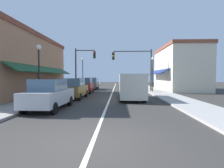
{
  "coord_description": "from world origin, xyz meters",
  "views": [
    {
      "loc": [
        0.75,
        -4.9,
        1.91
      ],
      "look_at": [
        0.1,
        12.41,
        1.18
      ],
      "focal_mm": 28.17,
      "sensor_mm": 36.0,
      "label": 1
    }
  ],
  "objects": [
    {
      "name": "parked_car_third_left",
      "position": [
        -3.18,
        15.38,
        0.88
      ],
      "size": [
        1.87,
        4.15,
        1.77
      ],
      "rotation": [
        0.0,
        0.0,
        0.03
      ],
      "color": "maroon",
      "rests_on": "ground"
    },
    {
      "name": "storefront_left_block",
      "position": [
        -9.31,
        12.0,
        3.03
      ],
      "size": [
        6.34,
        14.2,
        6.06
      ],
      "color": "#9E6B4C",
      "rests_on": "ground"
    },
    {
      "name": "parked_car_far_left",
      "position": [
        -3.24,
        21.01,
        0.88
      ],
      "size": [
        1.82,
        4.12,
        1.77
      ],
      "rotation": [
        0.0,
        0.0,
        0.01
      ],
      "color": "#4C5156",
      "rests_on": "ground"
    },
    {
      "name": "street_lamp_left_near",
      "position": [
        -4.97,
        7.52,
        2.87
      ],
      "size": [
        0.36,
        0.36,
        4.19
      ],
      "color": "black",
      "rests_on": "ground"
    },
    {
      "name": "sidewalk_left",
      "position": [
        -5.5,
        18.0,
        0.06
      ],
      "size": [
        2.6,
        56.0,
        0.12
      ],
      "primitive_type": "cube",
      "color": "gray",
      "rests_on": "ground"
    },
    {
      "name": "street_lamp_right_mid",
      "position": [
        4.88,
        16.51,
        2.91
      ],
      "size": [
        0.36,
        0.36,
        4.25
      ],
      "color": "black",
      "rests_on": "ground"
    },
    {
      "name": "traffic_signal_mast_arm",
      "position": [
        3.04,
        17.13,
        3.64
      ],
      "size": [
        4.95,
        0.5,
        5.32
      ],
      "color": "#333333",
      "rests_on": "ground"
    },
    {
      "name": "storefront_right_block",
      "position": [
        9.16,
        20.0,
        3.02
      ],
      "size": [
        6.04,
        10.2,
        6.03
      ],
      "color": "beige",
      "rests_on": "ground"
    },
    {
      "name": "street_lamp_left_far",
      "position": [
        -5.17,
        23.94,
        3.36
      ],
      "size": [
        0.36,
        0.36,
        5.01
      ],
      "color": "black",
      "rests_on": "ground"
    },
    {
      "name": "sidewalk_right",
      "position": [
        5.5,
        18.0,
        0.06
      ],
      "size": [
        2.6,
        56.0,
        0.12
      ],
      "primitive_type": "cube",
      "color": "#A39E99",
      "rests_on": "ground"
    },
    {
      "name": "ground_plane",
      "position": [
        0.0,
        18.0,
        0.0
      ],
      "size": [
        80.0,
        80.0,
        0.0
      ],
      "primitive_type": "plane",
      "color": "#33302D"
    },
    {
      "name": "lane_center_stripe",
      "position": [
        0.0,
        18.0,
        0.0
      ],
      "size": [
        0.14,
        52.0,
        0.01
      ],
      "primitive_type": "cube",
      "color": "silver",
      "rests_on": "ground"
    },
    {
      "name": "van_in_lane",
      "position": [
        1.81,
        9.86,
        1.15
      ],
      "size": [
        2.03,
        5.19,
        2.12
      ],
      "rotation": [
        0.0,
        0.0,
        0.01
      ],
      "color": "beige",
      "rests_on": "ground"
    },
    {
      "name": "traffic_signal_left_corner",
      "position": [
        -3.94,
        17.67,
        3.63
      ],
      "size": [
        2.7,
        0.5,
        5.55
      ],
      "color": "#333333",
      "rests_on": "ground"
    },
    {
      "name": "parked_car_second_left",
      "position": [
        -3.12,
        10.25,
        0.88
      ],
      "size": [
        1.82,
        4.12,
        1.77
      ],
      "rotation": [
        0.0,
        0.0,
        -0.01
      ],
      "color": "brown",
      "rests_on": "ground"
    },
    {
      "name": "parked_car_nearest_left",
      "position": [
        -3.27,
        5.12,
        0.88
      ],
      "size": [
        1.86,
        4.14,
        1.77
      ],
      "rotation": [
        0.0,
        0.0,
        -0.02
      ],
      "color": "#B7BABF",
      "rests_on": "ground"
    }
  ]
}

